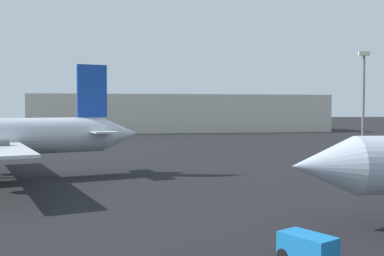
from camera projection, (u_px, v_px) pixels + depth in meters
name	position (u px, v px, depth m)	size (l,w,h in m)	color
airplane_far_right	(3.00, 125.00, 95.39)	(23.26, 16.34, 8.39)	white
baggage_cart	(308.00, 247.00, 20.04)	(2.27, 2.73, 1.30)	#1972BF
light_mast_right	(364.00, 90.00, 92.59)	(2.40, 0.50, 17.87)	slate
terminal_building	(181.00, 113.00, 131.12)	(80.72, 19.87, 10.26)	beige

